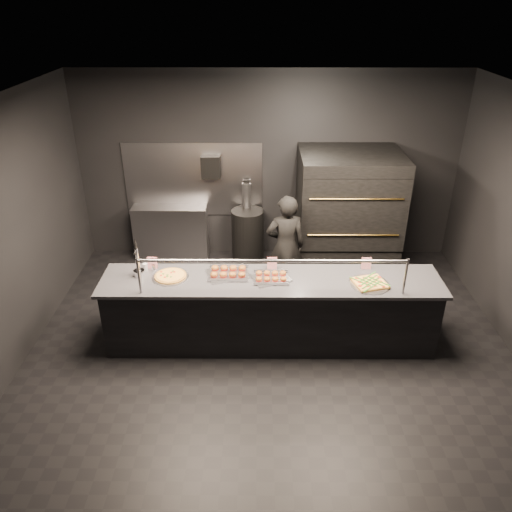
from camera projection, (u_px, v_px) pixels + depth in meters
name	position (u px, v px, depth m)	size (l,w,h in m)	color
room	(270.00, 235.00, 5.75)	(6.04, 6.00, 3.00)	black
service_counter	(271.00, 311.00, 6.19)	(4.10, 0.78, 1.37)	black
pizza_oven	(347.00, 214.00, 7.62)	(1.50, 1.23, 1.91)	black
prep_shelf	(171.00, 232.00, 8.25)	(1.20, 0.35, 0.90)	#99999E
towel_dispenser	(211.00, 167.00, 7.79)	(0.30, 0.20, 0.35)	black
fire_extinguisher	(246.00, 196.00, 8.03)	(0.14, 0.14, 0.51)	#B2B2B7
beer_tap	(138.00, 265.00, 5.99)	(0.13, 0.19, 0.51)	silver
round_pizza	(171.00, 276.00, 6.02)	(0.44, 0.44, 0.03)	silver
slider_tray_a	(228.00, 272.00, 6.07)	(0.58, 0.49, 0.08)	silver
slider_tray_b	(271.00, 277.00, 5.98)	(0.51, 0.44, 0.07)	silver
square_pizza	(370.00, 283.00, 5.86)	(0.46, 0.46, 0.05)	silver
condiment_jar	(148.00, 267.00, 6.14)	(0.15, 0.06, 0.10)	silver
tent_cards	(264.00, 263.00, 6.19)	(2.78, 0.04, 0.15)	white
trash_bin	(248.00, 236.00, 8.16)	(0.53, 0.53, 0.88)	black
worker	(285.00, 246.00, 7.09)	(0.56, 0.37, 1.53)	black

